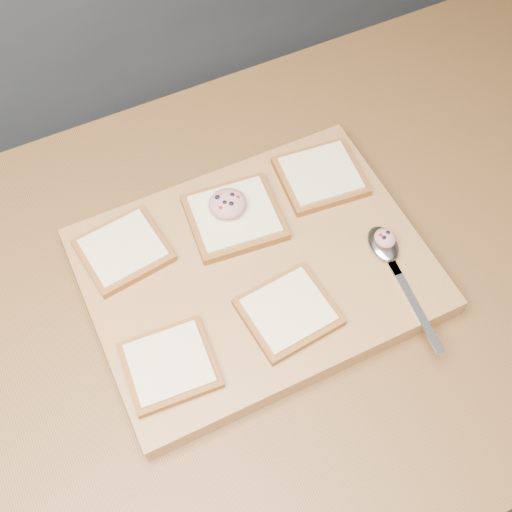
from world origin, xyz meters
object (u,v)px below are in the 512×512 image
at_px(cutting_board, 256,272).
at_px(bread_far_center, 234,217).
at_px(tuna_salad_dollop, 228,203).
at_px(spoon, 388,253).

relative_size(cutting_board, bread_far_center, 3.30).
height_order(tuna_salad_dollop, spoon, tuna_salad_dollop).
distance_m(bread_far_center, tuna_salad_dollop, 0.03).
xyz_separation_m(cutting_board, spoon, (0.17, -0.06, 0.02)).
bearing_deg(cutting_board, spoon, -20.52).
xyz_separation_m(bread_far_center, spoon, (0.17, -0.15, -0.00)).
bearing_deg(spoon, bread_far_center, 139.09).
bearing_deg(tuna_salad_dollop, cutting_board, -89.70).
relative_size(tuna_salad_dollop, spoon, 0.27).
distance_m(cutting_board, spoon, 0.19).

